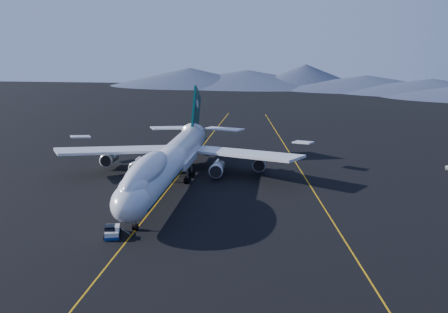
# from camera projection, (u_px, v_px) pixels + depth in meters

# --- Properties ---
(ground) EXTENTS (500.00, 500.00, 0.00)m
(ground) POSITION_uv_depth(u_px,v_px,m) (171.00, 186.00, 111.09)
(ground) COLOR black
(ground) RESTS_ON ground
(taxiway_line_main) EXTENTS (0.25, 220.00, 0.01)m
(taxiway_line_main) POSITION_uv_depth(u_px,v_px,m) (171.00, 186.00, 111.09)
(taxiway_line_main) COLOR orange
(taxiway_line_main) RESTS_ON ground
(taxiway_line_side) EXTENTS (28.08, 198.09, 0.01)m
(taxiway_line_side) POSITION_uv_depth(u_px,v_px,m) (305.00, 178.00, 117.07)
(taxiway_line_side) COLOR orange
(taxiway_line_side) RESTS_ON ground
(boeing_747) EXTENTS (59.62, 72.43, 19.37)m
(boeing_747) POSITION_uv_depth(u_px,v_px,m) (170.00, 160.00, 109.77)
(boeing_747) COLOR silver
(boeing_747) RESTS_ON ground
(pushback_tug) EXTENTS (3.64, 5.15, 2.04)m
(pushback_tug) POSITION_uv_depth(u_px,v_px,m) (112.00, 232.00, 82.84)
(pushback_tug) COLOR silver
(pushback_tug) RESTS_ON ground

